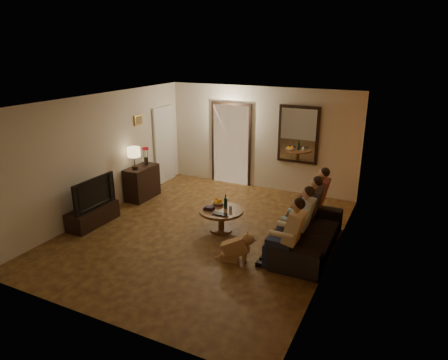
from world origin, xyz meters
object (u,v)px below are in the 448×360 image
at_px(bowl, 218,203).
at_px(wine_bottle, 226,201).
at_px(table_lamp, 134,158).
at_px(tv, 90,193).
at_px(tv_stand, 93,216).
at_px(dog, 236,246).
at_px(person_d, 317,201).
at_px(coffee_table, 221,220).
at_px(person_c, 309,211).
at_px(dresser, 142,183).
at_px(laptop, 219,215).
at_px(person_a, 290,238).
at_px(person_b, 300,223).
at_px(sofa, 309,232).

xyz_separation_m(bowl, wine_bottle, (0.23, -0.12, 0.12)).
xyz_separation_m(table_lamp, tv, (0.00, -1.46, -0.36)).
distance_m(tv_stand, dog, 3.29).
bearing_deg(person_d, coffee_table, -150.57).
bearing_deg(tv_stand, tv, 90.00).
height_order(coffee_table, wine_bottle, wine_bottle).
height_order(tv_stand, person_c, person_c).
xyz_separation_m(tv_stand, dog, (3.29, -0.07, 0.09)).
xyz_separation_m(tv, person_c, (4.20, 1.24, -0.10)).
distance_m(dresser, wine_bottle, 2.67).
xyz_separation_m(table_lamp, laptop, (2.63, -0.84, -0.60)).
height_order(person_a, dog, person_a).
distance_m(coffee_table, laptop, 0.38).
distance_m(tv, person_b, 4.25).
xyz_separation_m(tv_stand, tv, (0.00, 0.00, 0.51)).
distance_m(dresser, bowl, 2.42).
bearing_deg(person_c, tv_stand, -163.49).
distance_m(coffee_table, bowl, 0.38).
bearing_deg(person_d, bowl, -158.70).
relative_size(table_lamp, person_c, 0.45).
distance_m(dresser, person_a, 4.51).
bearing_deg(sofa, person_c, 17.48).
xyz_separation_m(person_a, person_c, (0.00, 1.20, 0.00)).
distance_m(dog, coffee_table, 1.23).
relative_size(person_c, wine_bottle, 3.87).
relative_size(dresser, person_d, 0.74).
bearing_deg(person_d, laptop, -142.09).
height_order(person_d, dog, person_d).
xyz_separation_m(person_c, dog, (-0.91, -1.31, -0.32)).
distance_m(person_b, person_d, 1.20).
bearing_deg(sofa, person_b, 160.61).
height_order(tv, person_a, person_a).
distance_m(dresser, person_d, 4.20).
relative_size(table_lamp, wine_bottle, 1.74).
bearing_deg(tv, coffee_table, -70.34).
distance_m(tv, wine_bottle, 2.77).
bearing_deg(dog, dresser, 136.20).
height_order(table_lamp, dog, table_lamp).
bearing_deg(wine_bottle, tv_stand, -158.74).
distance_m(bowl, wine_bottle, 0.29).
bearing_deg(person_c, person_b, -90.00).
bearing_deg(tv_stand, person_c, 16.51).
bearing_deg(tv_stand, person_a, 0.60).
relative_size(sofa, person_b, 1.82).
height_order(tv_stand, wine_bottle, wine_bottle).
xyz_separation_m(tv, coffee_table, (2.53, 0.90, -0.47)).
distance_m(person_a, coffee_table, 1.91).
xyz_separation_m(person_a, dog, (-0.91, -0.11, -0.32)).
xyz_separation_m(tv, person_a, (4.20, 0.04, -0.10)).
relative_size(sofa, bowl, 8.45).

